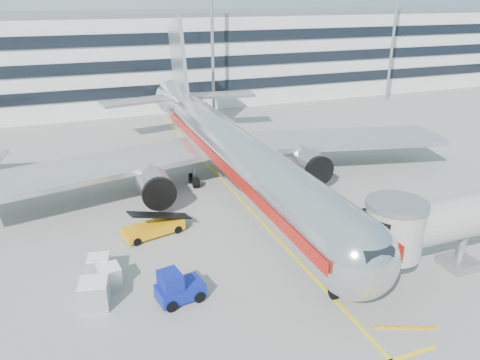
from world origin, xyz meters
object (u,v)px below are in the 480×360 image
object	(u,v)px
belt_loader	(153,227)
ramp_worker	(162,279)
main_jet	(230,149)
cargo_container_right	(109,277)
baggage_tug	(177,288)
cargo_container_front	(94,294)
cargo_container_left	(99,267)

from	to	relation	value
belt_loader	ramp_worker	xyz separation A→B (m)	(-0.94, -7.91, 0.17)
main_jet	belt_loader	bearing A→B (deg)	-143.11
cargo_container_right	baggage_tug	bearing A→B (deg)	-39.45
main_jet	cargo_container_front	xyz separation A→B (m)	(-14.58, -15.07, -3.30)
cargo_container_front	belt_loader	bearing A→B (deg)	56.83
cargo_container_front	ramp_worker	xyz separation A→B (m)	(4.36, 0.20, -0.05)
baggage_tug	belt_loader	bearing A→B (deg)	88.31
main_jet	ramp_worker	distance (m)	18.35
baggage_tug	ramp_worker	xyz separation A→B (m)	(-0.66, 1.48, -0.10)
cargo_container_left	ramp_worker	bearing A→B (deg)	-40.61
cargo_container_left	cargo_container_front	bearing A→B (deg)	-99.57
cargo_container_front	cargo_container_left	bearing A→B (deg)	80.43
main_jet	cargo_container_right	world-z (taller)	main_jet
ramp_worker	belt_loader	bearing A→B (deg)	19.03
baggage_tug	cargo_container_front	bearing A→B (deg)	165.68
cargo_container_front	ramp_worker	world-z (taller)	cargo_container_front
baggage_tug	cargo_container_front	world-z (taller)	baggage_tug
belt_loader	ramp_worker	distance (m)	7.97
cargo_container_right	ramp_worker	distance (m)	3.70
main_jet	cargo_container_right	distance (m)	19.13
main_jet	baggage_tug	distance (m)	19.22
main_jet	cargo_container_left	bearing A→B (deg)	-140.28
cargo_container_front	baggage_tug	bearing A→B (deg)	-14.32
cargo_container_left	ramp_worker	distance (m)	4.99
cargo_container_right	ramp_worker	bearing A→B (deg)	-28.17
cargo_container_right	cargo_container_front	xyz separation A→B (m)	(-1.11, -1.94, 0.16)
main_jet	ramp_worker	bearing A→B (deg)	-124.47
belt_loader	cargo_container_left	bearing A→B (deg)	-135.33
cargo_container_front	ramp_worker	distance (m)	4.37
cargo_container_front	main_jet	bearing A→B (deg)	45.96
belt_loader	baggage_tug	world-z (taller)	belt_loader
baggage_tug	ramp_worker	bearing A→B (deg)	114.05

